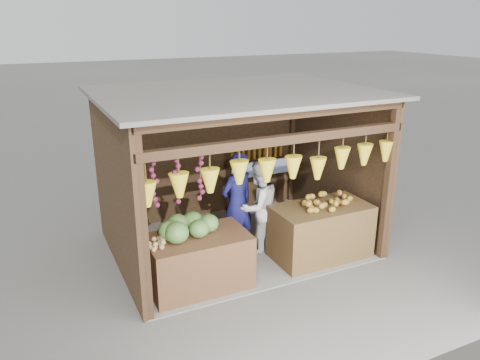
% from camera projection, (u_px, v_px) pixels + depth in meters
% --- Properties ---
extents(ground, '(80.00, 80.00, 0.00)m').
position_uv_depth(ground, '(237.00, 245.00, 8.13)').
color(ground, '#514F49').
rests_on(ground, ground).
extents(stall_structure, '(4.30, 3.30, 2.66)m').
position_uv_depth(stall_structure, '(236.00, 153.00, 7.54)').
color(stall_structure, slate).
rests_on(stall_structure, ground).
extents(back_shelf, '(1.25, 0.32, 1.32)m').
position_uv_depth(back_shelf, '(257.00, 169.00, 9.37)').
color(back_shelf, '#382314').
rests_on(back_shelf, ground).
extents(counter_left, '(1.44, 0.85, 0.81)m').
position_uv_depth(counter_left, '(198.00, 262.00, 6.73)').
color(counter_left, '#452917').
rests_on(counter_left, ground).
extents(counter_right, '(1.56, 0.85, 0.89)m').
position_uv_depth(counter_right, '(320.00, 232.00, 7.58)').
color(counter_right, '#462F17').
rests_on(counter_right, ground).
extents(stool, '(0.33, 0.33, 0.31)m').
position_uv_depth(stool, '(131.00, 253.00, 7.50)').
color(stool, black).
rests_on(stool, ground).
extents(man_standing, '(0.72, 0.58, 1.73)m').
position_uv_depth(man_standing, '(237.00, 204.00, 7.60)').
color(man_standing, '#13134A').
rests_on(man_standing, ground).
extents(woman_standing, '(0.88, 0.76, 1.57)m').
position_uv_depth(woman_standing, '(259.00, 207.00, 7.70)').
color(woman_standing, silver).
rests_on(woman_standing, ground).
extents(vendor_seated, '(0.66, 0.63, 1.14)m').
position_uv_depth(vendor_seated, '(127.00, 212.00, 7.27)').
color(vendor_seated, '#523121').
rests_on(vendor_seated, stool).
extents(melon_pile, '(1.00, 0.50, 0.32)m').
position_uv_depth(melon_pile, '(189.00, 226.00, 6.55)').
color(melon_pile, '#214A13').
rests_on(melon_pile, counter_left).
extents(tanfruit_pile, '(0.34, 0.40, 0.13)m').
position_uv_depth(tanfruit_pile, '(155.00, 242.00, 6.27)').
color(tanfruit_pile, '#A58B4C').
rests_on(tanfruit_pile, counter_left).
extents(mango_pile, '(1.40, 0.64, 0.22)m').
position_uv_depth(mango_pile, '(326.00, 201.00, 7.35)').
color(mango_pile, '#D2571C').
rests_on(mango_pile, counter_right).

